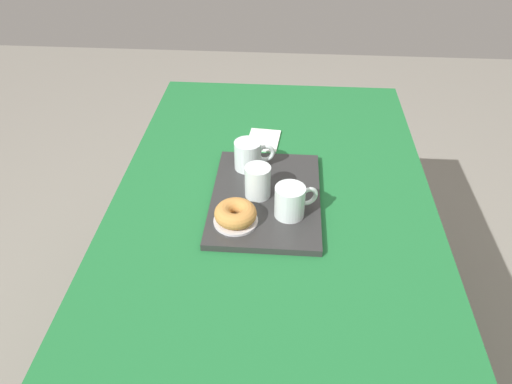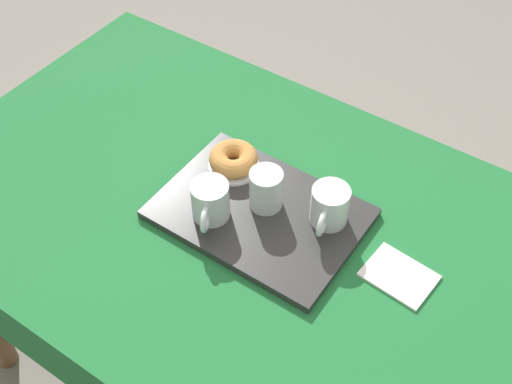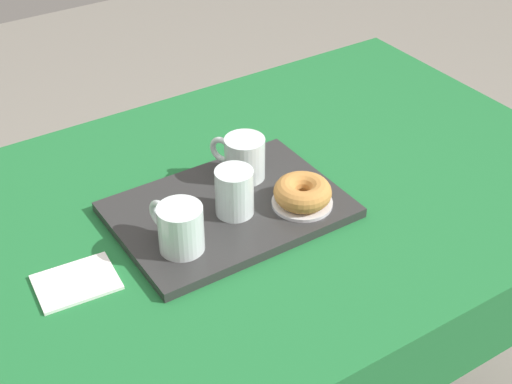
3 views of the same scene
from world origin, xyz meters
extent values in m
cube|color=#1E6B33|center=(0.00, 0.00, 0.74)|extent=(1.51, 0.90, 0.03)
cube|color=#1E6B33|center=(0.00, -0.45, 0.66)|extent=(1.51, 0.01, 0.14)
cube|color=#1E6B33|center=(-0.75, 0.00, 0.66)|extent=(0.01, 0.90, 0.14)
cylinder|color=brown|center=(-0.66, -0.36, 0.36)|extent=(0.06, 0.06, 0.73)
cube|color=#2D2D2D|center=(0.01, 0.02, 0.77)|extent=(0.42, 0.30, 0.02)
cylinder|color=silver|center=(0.14, 0.08, 0.82)|extent=(0.08, 0.08, 0.09)
cylinder|color=#B27523|center=(0.14, 0.08, 0.82)|extent=(0.07, 0.07, 0.06)
torus|color=silver|center=(0.15, 0.03, 0.83)|extent=(0.02, 0.06, 0.06)
cylinder|color=silver|center=(-0.07, -0.05, 0.82)|extent=(0.08, 0.08, 0.09)
cylinder|color=#B27523|center=(-0.07, -0.05, 0.82)|extent=(0.07, 0.07, 0.06)
torus|color=silver|center=(-0.04, -0.09, 0.83)|extent=(0.04, 0.06, 0.06)
cylinder|color=silver|center=(0.01, 0.04, 0.83)|extent=(0.07, 0.07, 0.09)
cylinder|color=silver|center=(0.01, 0.04, 0.82)|extent=(0.06, 0.06, 0.06)
cylinder|color=silver|center=(-0.11, 0.09, 0.78)|extent=(0.12, 0.12, 0.01)
torus|color=#BC7F3D|center=(-0.11, 0.09, 0.81)|extent=(0.11, 0.11, 0.04)
cube|color=white|center=(0.32, 0.05, 0.76)|extent=(0.14, 0.11, 0.01)
camera|label=1|loc=(-1.06, -0.03, 1.61)|focal=34.48mm
camera|label=2|loc=(0.51, -0.73, 1.83)|focal=46.03mm
camera|label=3|loc=(0.57, 0.97, 1.61)|focal=51.67mm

